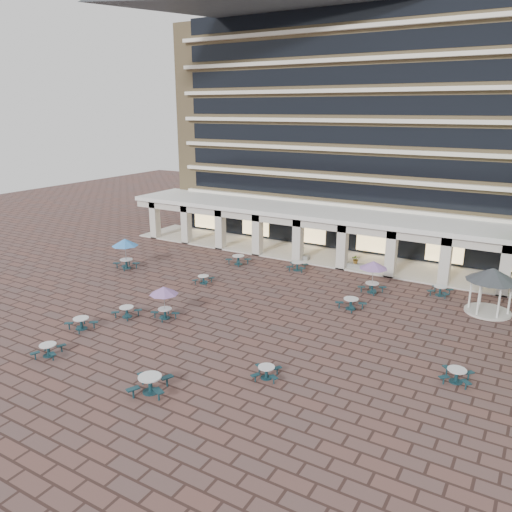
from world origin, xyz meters
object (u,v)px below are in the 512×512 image
at_px(planter_left, 301,254).
at_px(planter_right, 356,263).
at_px(picnic_table_2, 150,383).
at_px(picnic_table_1, 48,349).
at_px(picnic_table_0, 127,311).
at_px(gazebo, 492,280).

distance_m(planter_left, planter_right, 5.19).
distance_m(picnic_table_2, planter_right, 23.91).
bearing_deg(picnic_table_1, planter_left, 55.16).
distance_m(picnic_table_0, gazebo, 24.48).
bearing_deg(gazebo, picnic_table_2, -124.09).
relative_size(picnic_table_1, planter_right, 1.28).
xyz_separation_m(planter_left, planter_right, (5.19, 0.00, -0.05)).
relative_size(picnic_table_1, planter_left, 1.28).
xyz_separation_m(picnic_table_2, planter_left, (-3.26, 23.83, 0.06)).
bearing_deg(picnic_table_2, picnic_table_0, 118.66).
relative_size(picnic_table_0, planter_right, 1.07).
bearing_deg(gazebo, picnic_table_1, -136.76).
bearing_deg(picnic_table_1, picnic_table_2, -24.26).
bearing_deg(gazebo, planter_left, 164.09).
bearing_deg(planter_right, picnic_table_2, -94.63).
xyz_separation_m(picnic_table_0, planter_right, (9.58, 17.65, 0.10)).
height_order(gazebo, planter_right, gazebo).
relative_size(picnic_table_2, gazebo, 0.70).
xyz_separation_m(gazebo, planter_right, (-11.06, 4.63, -1.84)).
distance_m(picnic_table_1, planter_right, 25.69).
height_order(picnic_table_1, planter_left, planter_left).
bearing_deg(planter_left, picnic_table_1, -100.04).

